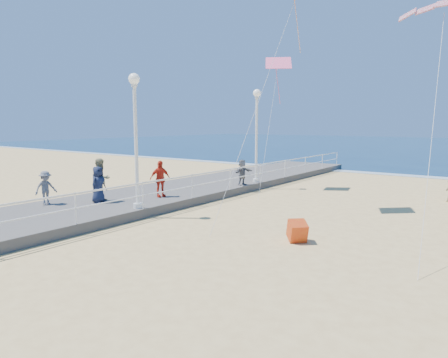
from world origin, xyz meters
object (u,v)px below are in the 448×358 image
Objects in this scene: lamp_post_far at (257,126)px; spectator_5 at (242,172)px; spectator_1 at (101,180)px; lamp_post_mid at (136,127)px; box_kite at (297,233)px; spectator_4 at (98,185)px; spectator_3 at (160,179)px; spectator_2 at (46,188)px; spectator_0 at (97,184)px.

spectator_5 is (-0.05, -1.37, -2.55)m from lamp_post_far.
lamp_post_far is 9.54m from spectator_1.
lamp_post_far is at bearing 90.00° from lamp_post_mid.
spectator_5 is (-0.05, 7.63, -2.55)m from lamp_post_mid.
spectator_1 is 3.14× the size of box_kite.
box_kite is at bearing -127.50° from spectator_5.
lamp_post_mid is at bearing -93.60° from spectator_4.
lamp_post_mid reaches higher than spectator_3.
lamp_post_mid is 3.74× the size of spectator_2.
spectator_5 reaches higher than spectator_2.
spectator_3 is 5.40m from spectator_5.
spectator_4 is (0.16, -0.27, -0.16)m from spectator_1.
spectator_5 is 9.64m from box_kite.
lamp_post_mid reaches higher than box_kite.
lamp_post_far is 3.40× the size of spectator_4.
lamp_post_mid is at bearing -60.27° from spectator_2.
spectator_0 reaches higher than box_kite.
box_kite is at bearing -79.95° from spectator_3.
lamp_post_mid is 3.13× the size of spectator_3.
spectator_1 is at bearing 170.70° from spectator_5.
spectator_3 is at bearing 176.96° from spectator_5.
spectator_4 is at bearing -154.46° from spectator_1.
spectator_5 is (3.64, 9.41, 0.00)m from spectator_2.
spectator_0 is at bearing 142.95° from box_kite.
spectator_2 is (-1.30, -1.61, -0.06)m from spectator_0.
spectator_4 is (0.14, -0.04, 0.01)m from spectator_0.
lamp_post_mid reaches higher than spectator_1.
spectator_4 is (1.45, 1.57, 0.07)m from spectator_2.
spectator_0 is at bearing 178.85° from spectator_1.
spectator_1 is at bearing 141.52° from box_kite.
spectator_2 reaches higher than box_kite.
spectator_1 is 7.93m from spectator_5.
spectator_4 is at bearing -38.62° from spectator_2.
spectator_2 is at bearing 139.39° from spectator_1.
box_kite is at bearing -50.90° from lamp_post_far.
spectator_3 is at bearing -33.48° from spectator_4.
lamp_post_far is 8.87× the size of box_kite.
lamp_post_far reaches higher than spectator_0.
lamp_post_far is at bearing -14.92° from spectator_2.
spectator_1 is at bearing 22.38° from spectator_4.
lamp_post_mid reaches higher than spectator_2.
spectator_2 is (-3.69, -10.78, -2.55)m from lamp_post_far.
lamp_post_far is at bearing 86.10° from box_kite.
spectator_4 reaches higher than spectator_2.
spectator_0 is 0.82× the size of spectator_1.
spectator_2 is at bearing 168.93° from spectator_3.
spectator_4 is at bearing 172.36° from spectator_5.
lamp_post_far reaches higher than spectator_1.
lamp_post_mid is 3.52m from spectator_3.
lamp_post_far reaches higher than spectator_5.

